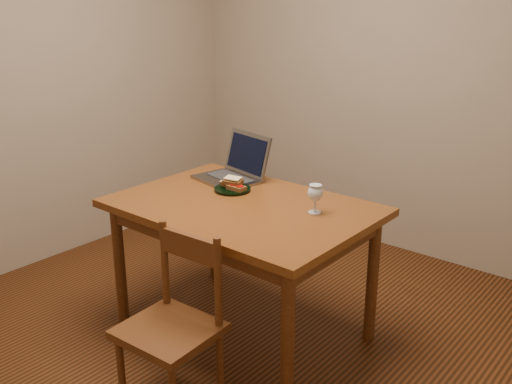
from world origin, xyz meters
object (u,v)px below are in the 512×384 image
Objects in this scene: plate at (232,189)px; laptop at (236,167)px; table at (243,219)px; milk_glass at (315,199)px; chair at (172,318)px.

laptop is (-0.13, 0.18, 0.06)m from plate.
milk_glass reaches higher than table.
laptop reaches higher than plate.
plate is 0.48× the size of laptop.
laptop is at bearing 113.49° from chair.
chair is at bearing -65.96° from plate.
table is at bearing -34.54° from plate.
table is 0.24m from plate.
chair is 2.05× the size of plate.
plate is (-0.35, 0.78, 0.30)m from chair.
plate reaches higher than table.
plate is at bearing -179.68° from milk_glass.
milk_glass is at bearing 19.30° from table.
chair is 0.91m from plate.
table is at bearing -32.52° from laptop.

